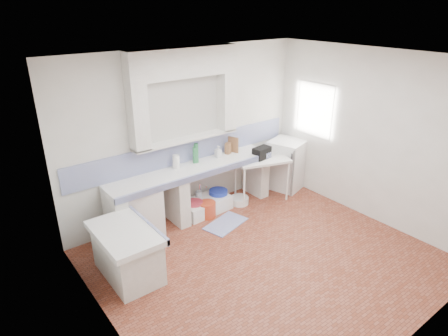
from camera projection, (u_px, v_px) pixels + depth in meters
floor at (266, 260)px, 5.60m from camera, size 4.50×4.50×0.00m
ceiling at (277, 60)px, 4.50m from camera, size 4.50×4.50×0.00m
wall_back at (188, 133)px, 6.51m from camera, size 4.50×0.00×4.50m
wall_front at (422, 239)px, 3.59m from camera, size 4.50×0.00×4.50m
wall_left at (104, 227)px, 3.79m from camera, size 0.00×4.50×4.50m
wall_right at (371, 137)px, 6.31m from camera, size 0.00×4.50×4.50m
alcove_mass at (184, 62)px, 5.90m from camera, size 1.90×0.25×0.45m
window_frame at (321, 109)px, 7.21m from camera, size 0.35×0.86×1.06m
lace_valance at (318, 89)px, 6.98m from camera, size 0.01×0.84×0.24m
counter_slab at (193, 170)px, 6.45m from camera, size 3.00×0.60×0.08m
counter_lip at (203, 175)px, 6.24m from camera, size 3.00×0.04×0.10m
counter_pier_left at (117, 220)px, 5.84m from camera, size 0.20×0.55×0.82m
counter_pier_mid at (177, 200)px, 6.43m from camera, size 0.20×0.55×0.82m
counter_pier_right at (256, 173)px, 7.41m from camera, size 0.20×0.55×0.82m
peninsula_top at (125, 233)px, 5.04m from camera, size 0.70×1.10×0.08m
peninsula_base at (128, 255)px, 5.18m from camera, size 0.60×1.00×0.62m
peninsula_lip at (148, 225)px, 5.23m from camera, size 0.04×1.10×0.10m
backsplash at (189, 150)px, 6.61m from camera, size 4.27×0.03×0.40m
stove at (140, 211)px, 6.07m from camera, size 0.65×0.64×0.84m
sink at (206, 206)px, 6.86m from camera, size 0.91×0.53×0.21m
side_table at (261, 179)px, 7.21m from camera, size 1.08×0.81×0.04m
fridge at (286, 164)px, 7.64m from camera, size 0.79×0.79×0.97m
bucket_red at (194, 209)px, 6.69m from camera, size 0.37×0.37×0.28m
bucket_orange at (207, 209)px, 6.68m from camera, size 0.32×0.32×0.27m
bucket_blue at (218, 198)px, 7.03m from camera, size 0.39×0.39×0.31m
basin_white at (240, 200)px, 7.14m from camera, size 0.36×0.36×0.13m
water_bottle_a at (198, 200)px, 6.93m from camera, size 0.09×0.09×0.32m
water_bottle_b at (199, 200)px, 6.94m from camera, size 0.09×0.09×0.34m
black_bag at (262, 153)px, 7.03m from camera, size 0.36×0.24×0.21m
green_bottle_a at (195, 155)px, 6.55m from camera, size 0.06×0.06×0.29m
green_bottle_b at (196, 153)px, 6.56m from camera, size 0.09×0.09×0.34m
knife_block at (228, 148)px, 6.97m from camera, size 0.13×0.11×0.21m
cutting_board at (233, 145)px, 7.02m from camera, size 0.09×0.21×0.29m
paper_towel at (176, 162)px, 6.36m from camera, size 0.14×0.14×0.23m
soap_bottle at (218, 152)px, 6.81m from camera, size 0.10×0.10×0.21m
rug at (226, 224)px, 6.50m from camera, size 0.83×0.60×0.01m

